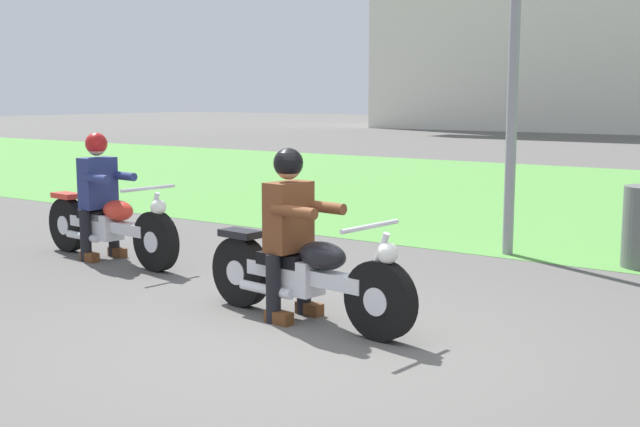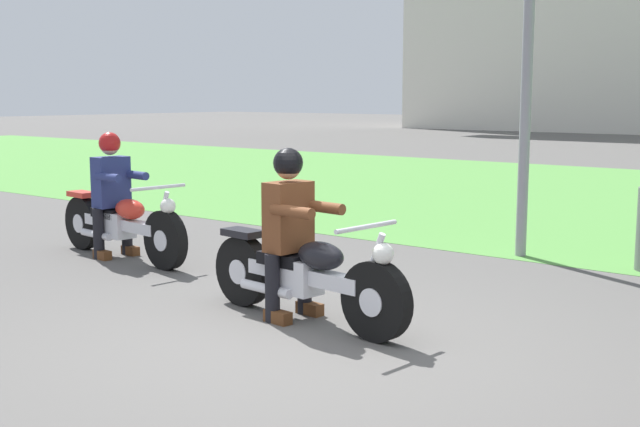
{
  "view_description": "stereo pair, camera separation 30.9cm",
  "coord_description": "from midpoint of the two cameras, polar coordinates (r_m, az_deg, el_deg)",
  "views": [
    {
      "loc": [
        3.42,
        -4.54,
        1.79
      ],
      "look_at": [
        -0.36,
        0.74,
        0.85
      ],
      "focal_mm": 45.86,
      "sensor_mm": 36.0,
      "label": 1
    },
    {
      "loc": [
        3.66,
        -4.35,
        1.79
      ],
      "look_at": [
        -0.36,
        0.74,
        0.85
      ],
      "focal_mm": 45.86,
      "sensor_mm": 36.0,
      "label": 2
    }
  ],
  "objects": [
    {
      "name": "rider_lead",
      "position": [
        6.52,
        -0.75,
        -0.47
      ],
      "size": [
        0.58,
        0.5,
        1.38
      ],
      "rotation": [
        0.0,
        0.0,
        -0.1
      ],
      "color": "black",
      "rests_on": "ground"
    },
    {
      "name": "ground",
      "position": [
        5.96,
        -0.21,
        -9.25
      ],
      "size": [
        120.0,
        120.0,
        0.0
      ],
      "primitive_type": "plane",
      "color": "#565451"
    },
    {
      "name": "motorcycle_follow",
      "position": [
        9.2,
        -12.75,
        -0.75
      ],
      "size": [
        2.27,
        0.66,
        0.87
      ],
      "rotation": [
        0.0,
        0.0,
        -0.1
      ],
      "color": "black",
      "rests_on": "ground"
    },
    {
      "name": "motorcycle_lead",
      "position": [
        6.48,
        0.3,
        -4.36
      ],
      "size": [
        2.09,
        0.66,
        0.86
      ],
      "rotation": [
        0.0,
        0.0,
        -0.1
      ],
      "color": "black",
      "rests_on": "ground"
    },
    {
      "name": "rider_follow",
      "position": [
        9.29,
        -13.39,
        1.96
      ],
      "size": [
        0.58,
        0.5,
        1.39
      ],
      "rotation": [
        0.0,
        0.0,
        -0.1
      ],
      "color": "black",
      "rests_on": "ground"
    }
  ]
}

